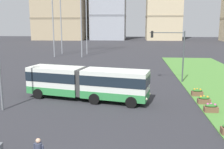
{
  "coord_description": "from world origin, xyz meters",
  "views": [
    {
      "loc": [
        2.55,
        -10.03,
        7.23
      ],
      "look_at": [
        0.32,
        15.18,
        2.2
      ],
      "focal_mm": 41.83,
      "sensor_mm": 36.0,
      "label": 1
    }
  ],
  "objects": [
    {
      "name": "flower_planter_3",
      "position": [
        8.81,
        10.9,
        0.43
      ],
      "size": [
        1.1,
        0.56,
        0.74
      ],
      "color": "brown",
      "rests_on": "grass_median"
    },
    {
      "name": "flower_planter_4",
      "position": [
        8.81,
        13.14,
        0.43
      ],
      "size": [
        1.1,
        0.56,
        0.74
      ],
      "color": "brown",
      "rests_on": "grass_median"
    },
    {
      "name": "car_silver_hatch",
      "position": [
        -6.04,
        19.0,
        0.75
      ],
      "size": [
        4.57,
        2.41,
        1.58
      ],
      "color": "#B7BABF",
      "rests_on": "ground"
    },
    {
      "name": "articulated_bus",
      "position": [
        -1.98,
        13.79,
        1.65
      ],
      "size": [
        12.05,
        5.0,
        3.0
      ],
      "color": "silver",
      "rests_on": "ground"
    },
    {
      "name": "traffic_light_far_right",
      "position": [
        7.06,
        22.0,
        4.31
      ],
      "size": [
        4.22,
        0.28,
        6.27
      ],
      "color": "#474C51",
      "rests_on": "ground"
    },
    {
      "name": "flower_planter_5",
      "position": [
        8.81,
        15.76,
        0.43
      ],
      "size": [
        1.1,
        0.56,
        0.74
      ],
      "color": "brown",
      "rests_on": "grass_median"
    }
  ]
}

